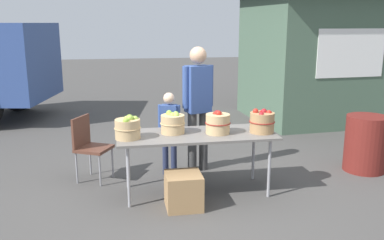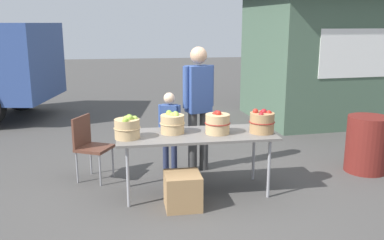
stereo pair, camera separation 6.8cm
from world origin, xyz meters
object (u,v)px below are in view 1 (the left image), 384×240
(folding_chair, at_px, (89,143))
(child_customer, at_px, (169,127))
(apple_basket_green_1, at_px, (173,123))
(apple_basket_red_0, at_px, (218,123))
(apple_basket_green_0, at_px, (128,128))
(vendor_adult, at_px, (198,99))
(trash_barrel, at_px, (366,144))
(produce_crate, at_px, (184,191))
(market_table, at_px, (196,137))
(apple_basket_red_1, at_px, (262,122))

(folding_chair, bearing_deg, child_customer, -61.53)
(apple_basket_green_1, height_order, apple_basket_red_0, apple_basket_red_0)
(apple_basket_green_0, xyz_separation_m, vendor_adult, (0.98, 0.84, 0.15))
(apple_basket_green_1, xyz_separation_m, trash_barrel, (2.77, 0.28, -0.48))
(child_customer, xyz_separation_m, trash_barrel, (2.74, -0.33, -0.28))
(trash_barrel, height_order, produce_crate, trash_barrel)
(child_customer, height_order, folding_chair, child_customer)
(market_table, relative_size, apple_basket_red_0, 6.12)
(apple_basket_green_0, xyz_separation_m, trash_barrel, (3.31, 0.43, -0.48))
(market_table, distance_m, child_customer, 0.72)
(apple_basket_red_0, bearing_deg, apple_basket_green_1, 168.84)
(produce_crate, bearing_deg, trash_barrel, 15.77)
(market_table, height_order, produce_crate, market_table)
(market_table, distance_m, folding_chair, 1.48)
(folding_chair, xyz_separation_m, produce_crate, (1.09, -1.07, -0.31))
(apple_basket_red_0, height_order, trash_barrel, apple_basket_red_0)
(apple_basket_red_0, bearing_deg, apple_basket_red_1, -5.17)
(apple_basket_green_1, relative_size, child_customer, 0.27)
(child_customer, bearing_deg, vendor_adult, -153.62)
(child_customer, height_order, produce_crate, child_customer)
(produce_crate, bearing_deg, apple_basket_red_1, 18.28)
(apple_basket_green_1, relative_size, produce_crate, 0.76)
(apple_basket_red_1, bearing_deg, child_customer, 144.10)
(vendor_adult, height_order, produce_crate, vendor_adult)
(apple_basket_red_1, bearing_deg, trash_barrel, 14.23)
(apple_basket_green_0, relative_size, apple_basket_red_0, 1.00)
(apple_basket_green_1, bearing_deg, apple_basket_red_1, -8.17)
(apple_basket_red_0, height_order, vendor_adult, vendor_adult)
(apple_basket_green_0, xyz_separation_m, folding_chair, (-0.50, 0.73, -0.37))
(apple_basket_red_1, xyz_separation_m, produce_crate, (-1.02, -0.34, -0.68))
(apple_basket_green_0, height_order, folding_chair, apple_basket_green_0)
(child_customer, bearing_deg, produce_crate, 105.81)
(market_table, xyz_separation_m, apple_basket_red_0, (0.26, -0.03, 0.17))
(child_customer, bearing_deg, apple_basket_red_1, 158.64)
(apple_basket_green_0, bearing_deg, apple_basket_green_1, 15.74)
(apple_basket_red_0, relative_size, produce_crate, 0.77)
(apple_basket_green_1, distance_m, vendor_adult, 0.83)
(trash_barrel, bearing_deg, apple_basket_green_1, -174.31)
(trash_barrel, bearing_deg, apple_basket_red_0, -170.33)
(apple_basket_red_1, bearing_deg, apple_basket_green_1, 171.83)
(apple_basket_green_1, xyz_separation_m, folding_chair, (-1.04, 0.57, -0.37))
(vendor_adult, bearing_deg, folding_chair, -11.56)
(child_customer, xyz_separation_m, folding_chair, (-1.07, -0.03, -0.17))
(market_table, height_order, child_customer, child_customer)
(apple_basket_green_0, height_order, apple_basket_red_1, apple_basket_red_1)
(apple_basket_green_1, height_order, folding_chair, apple_basket_green_1)
(apple_basket_green_0, relative_size, produce_crate, 0.77)
(apple_basket_green_1, height_order, apple_basket_red_1, apple_basket_red_1)
(apple_basket_green_1, xyz_separation_m, child_customer, (0.03, 0.60, -0.20))
(child_customer, relative_size, trash_barrel, 1.45)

